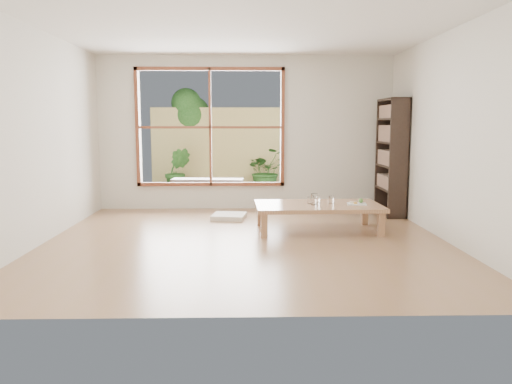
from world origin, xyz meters
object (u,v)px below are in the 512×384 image
at_px(bookshelf, 391,157).
at_px(low_table, 318,207).
at_px(garden_bench, 207,182).
at_px(food_tray, 358,203).

bearing_deg(bookshelf, low_table, -137.87).
relative_size(low_table, garden_bench, 1.28).
relative_size(food_tray, garden_bench, 0.20).
xyz_separation_m(bookshelf, garden_bench, (-3.04, 1.33, -0.55)).
height_order(low_table, food_tray, food_tray).
bearing_deg(garden_bench, low_table, -51.41).
bearing_deg(low_table, food_tray, -5.97).
relative_size(low_table, food_tray, 6.37).
bearing_deg(bookshelf, food_tray, -122.87).
relative_size(bookshelf, garden_bench, 1.38).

